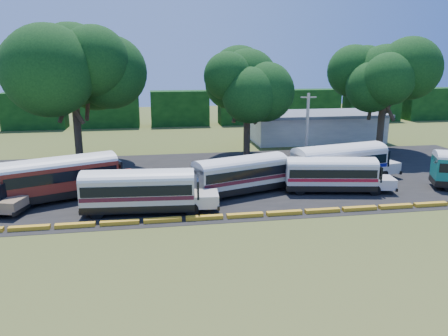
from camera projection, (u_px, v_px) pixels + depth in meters
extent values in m
plane|color=#40531B|center=(227.00, 223.00, 30.90)|extent=(160.00, 160.00, 0.00)
cube|color=black|center=(216.00, 178.00, 42.54)|extent=(64.00, 24.00, 0.02)
cube|color=gold|center=(29.00, 228.00, 29.65)|extent=(2.70, 0.45, 0.30)
cube|color=gold|center=(75.00, 225.00, 30.13)|extent=(2.70, 0.45, 0.30)
cube|color=gold|center=(120.00, 223.00, 30.62)|extent=(2.70, 0.45, 0.30)
cube|color=gold|center=(163.00, 220.00, 31.10)|extent=(2.70, 0.45, 0.30)
cube|color=gold|center=(204.00, 218.00, 31.58)|extent=(2.70, 0.45, 0.30)
cube|color=gold|center=(245.00, 215.00, 32.06)|extent=(2.70, 0.45, 0.30)
cube|color=gold|center=(284.00, 213.00, 32.55)|extent=(2.70, 0.45, 0.30)
cube|color=gold|center=(322.00, 211.00, 33.03)|extent=(2.70, 0.45, 0.30)
cube|color=gold|center=(359.00, 209.00, 33.51)|extent=(2.70, 0.45, 0.30)
cube|color=gold|center=(395.00, 206.00, 33.99)|extent=(2.70, 0.45, 0.30)
cube|color=gold|center=(430.00, 204.00, 34.47)|extent=(2.70, 0.45, 0.30)
cube|color=silver|center=(315.00, 128.00, 62.06)|extent=(18.00, 8.00, 3.60)
cube|color=slate|center=(316.00, 114.00, 61.58)|extent=(19.00, 9.00, 0.40)
cube|color=black|center=(35.00, 111.00, 72.24)|extent=(10.00, 4.00, 6.00)
cube|color=black|center=(109.00, 109.00, 74.17)|extent=(10.00, 4.00, 6.00)
cube|color=black|center=(180.00, 108.00, 76.10)|extent=(10.00, 4.00, 6.00)
cube|color=black|center=(247.00, 107.00, 78.03)|extent=(10.00, 4.00, 6.00)
cube|color=black|center=(311.00, 106.00, 79.96)|extent=(10.00, 4.00, 6.00)
cube|color=black|center=(372.00, 105.00, 81.89)|extent=(10.00, 4.00, 6.00)
cube|color=black|center=(430.00, 104.00, 83.82)|extent=(10.00, 4.00, 6.00)
cylinder|color=black|center=(7.00, 205.00, 33.34)|extent=(0.96, 0.50, 0.92)
cube|color=#907253|center=(11.00, 205.00, 32.19)|extent=(2.15, 2.40, 0.87)
cube|color=black|center=(2.00, 193.00, 32.03)|extent=(0.71, 2.07, 1.26)
cube|color=black|center=(22.00, 210.00, 32.19)|extent=(0.77, 2.22, 0.28)
cylinder|color=black|center=(117.00, 189.00, 37.27)|extent=(1.13, 0.71, 1.10)
cylinder|color=black|center=(108.00, 182.00, 39.19)|extent=(1.13, 0.71, 1.10)
cylinder|color=black|center=(22.00, 204.00, 33.38)|extent=(1.13, 0.71, 1.10)
cylinder|color=black|center=(18.00, 196.00, 35.30)|extent=(1.13, 0.71, 1.10)
cube|color=black|center=(61.00, 191.00, 35.96)|extent=(9.34, 6.03, 0.60)
cube|color=maroon|center=(60.00, 176.00, 35.64)|extent=(9.34, 6.03, 2.01)
cube|color=black|center=(60.00, 173.00, 35.59)|extent=(9.04, 5.95, 0.84)
ellipsoid|color=white|center=(59.00, 164.00, 35.40)|extent=(9.34, 6.03, 1.23)
cube|color=maroon|center=(125.00, 178.00, 38.74)|extent=(2.76, 2.99, 1.04)
cube|color=black|center=(117.00, 167.00, 38.12)|extent=(1.14, 2.38, 1.50)
cube|color=black|center=(135.00, 181.00, 39.33)|extent=(1.23, 2.55, 0.33)
cube|color=black|center=(2.00, 202.00, 33.67)|extent=(1.23, 2.55, 0.33)
cylinder|color=black|center=(192.00, 210.00, 32.21)|extent=(1.03, 0.36, 1.01)
cylinder|color=black|center=(191.00, 200.00, 34.30)|extent=(1.03, 0.36, 1.01)
cylinder|color=black|center=(97.00, 213.00, 31.60)|extent=(1.03, 0.36, 1.01)
cylinder|color=black|center=(102.00, 203.00, 33.69)|extent=(1.03, 0.36, 1.01)
cube|color=black|center=(139.00, 205.00, 32.87)|extent=(8.46, 3.14, 0.56)
cube|color=beige|center=(138.00, 189.00, 32.58)|extent=(8.46, 3.14, 1.85)
cube|color=black|center=(138.00, 186.00, 32.53)|extent=(8.14, 3.18, 0.78)
cube|color=#4C1320|center=(139.00, 194.00, 32.67)|extent=(8.38, 3.18, 0.30)
ellipsoid|color=white|center=(138.00, 177.00, 32.36)|extent=(8.46, 3.14, 1.14)
cube|color=beige|center=(206.00, 199.00, 33.25)|extent=(1.98, 2.36, 0.96)
cube|color=black|center=(198.00, 187.00, 32.95)|extent=(0.33, 2.33, 1.39)
cube|color=black|center=(217.00, 204.00, 33.42)|extent=(0.37, 2.49, 0.30)
cube|color=black|center=(84.00, 207.00, 32.53)|extent=(0.37, 2.49, 0.30)
cylinder|color=black|center=(284.00, 185.00, 38.48)|extent=(1.04, 0.59, 1.00)
cylinder|color=black|center=(271.00, 180.00, 40.30)|extent=(1.04, 0.59, 1.00)
cylinder|color=black|center=(216.00, 197.00, 35.31)|extent=(1.04, 0.59, 1.00)
cylinder|color=black|center=(205.00, 190.00, 37.12)|extent=(1.04, 0.59, 1.00)
cube|color=black|center=(240.00, 187.00, 37.53)|extent=(8.56, 5.06, 0.55)
cube|color=beige|center=(240.00, 173.00, 37.25)|extent=(8.56, 5.06, 1.83)
cube|color=black|center=(241.00, 171.00, 37.19)|extent=(8.27, 5.01, 0.77)
cube|color=#591620|center=(240.00, 177.00, 37.33)|extent=(8.49, 5.07, 0.30)
ellipsoid|color=white|center=(241.00, 163.00, 37.02)|extent=(8.56, 5.06, 1.12)
cube|color=beige|center=(287.00, 176.00, 39.80)|extent=(2.42, 2.67, 0.95)
cube|color=black|center=(282.00, 166.00, 39.27)|extent=(0.90, 2.22, 1.37)
cube|color=black|center=(295.00, 179.00, 40.29)|extent=(0.98, 2.37, 0.30)
cube|color=black|center=(198.00, 195.00, 35.66)|extent=(0.98, 2.37, 0.30)
cylinder|color=black|center=(375.00, 190.00, 37.09)|extent=(0.97, 0.43, 0.94)
cylinder|color=black|center=(368.00, 184.00, 39.03)|extent=(0.97, 0.43, 0.94)
cylinder|color=black|center=(300.00, 190.00, 37.18)|extent=(0.97, 0.43, 0.94)
cylinder|color=black|center=(296.00, 184.00, 39.12)|extent=(0.97, 0.43, 0.94)
cube|color=black|center=(329.00, 185.00, 38.08)|extent=(7.98, 3.69, 0.52)
cube|color=silver|center=(330.00, 173.00, 37.81)|extent=(7.98, 3.69, 1.71)
cube|color=black|center=(330.00, 171.00, 37.76)|extent=(7.69, 3.69, 0.72)
cube|color=maroon|center=(330.00, 177.00, 37.89)|extent=(7.91, 3.71, 0.28)
ellipsoid|color=white|center=(331.00, 163.00, 37.60)|extent=(7.98, 3.69, 1.05)
cube|color=silver|center=(383.00, 182.00, 37.94)|extent=(2.03, 2.33, 0.89)
cube|color=black|center=(378.00, 172.00, 37.73)|extent=(0.53, 2.14, 1.29)
cube|color=black|center=(392.00, 187.00, 38.02)|extent=(0.58, 2.29, 0.28)
cube|color=black|center=(286.00, 186.00, 38.15)|extent=(0.58, 2.29, 0.28)
cylinder|color=black|center=(383.00, 175.00, 41.59)|extent=(1.14, 0.55, 1.10)
cylinder|color=black|center=(366.00, 170.00, 43.70)|extent=(1.14, 0.55, 1.10)
cylinder|color=black|center=(317.00, 184.00, 38.78)|extent=(1.14, 0.55, 1.10)
cylinder|color=black|center=(302.00, 177.00, 40.89)|extent=(1.14, 0.55, 1.10)
cube|color=black|center=(338.00, 175.00, 40.99)|extent=(9.42, 4.75, 0.61)
cube|color=silver|center=(339.00, 162.00, 40.68)|extent=(9.42, 4.75, 2.01)
cube|color=black|center=(339.00, 159.00, 40.62)|extent=(9.08, 4.73, 0.85)
cube|color=navy|center=(339.00, 166.00, 40.77)|extent=(9.34, 4.77, 0.33)
ellipsoid|color=white|center=(340.00, 151.00, 40.43)|extent=(9.42, 4.75, 1.24)
cube|color=silver|center=(384.00, 166.00, 42.98)|extent=(2.48, 2.81, 1.05)
cube|color=black|center=(380.00, 156.00, 42.46)|extent=(0.74, 2.50, 1.51)
cube|color=black|center=(391.00, 170.00, 43.44)|extent=(0.81, 2.67, 0.33)
cube|color=black|center=(297.00, 181.00, 39.34)|extent=(0.81, 2.67, 0.33)
cylinder|color=black|center=(444.00, 180.00, 40.21)|extent=(1.08, 0.68, 1.05)
cube|color=black|center=(433.00, 181.00, 39.42)|extent=(1.19, 2.43, 0.31)
cylinder|color=#312418|center=(78.00, 133.00, 46.41)|extent=(0.80, 0.80, 7.38)
cylinder|color=#312418|center=(88.00, 102.00, 46.27)|extent=(1.33, 2.67, 4.21)
cylinder|color=#312418|center=(67.00, 102.00, 46.29)|extent=(2.06, 2.34, 4.21)
cylinder|color=#312418|center=(71.00, 104.00, 44.39)|extent=(2.72, 0.90, 4.21)
ellipsoid|color=black|center=(72.00, 65.00, 44.70)|extent=(11.50, 11.50, 8.43)
cylinder|color=#312418|center=(247.00, 130.00, 51.86)|extent=(0.80, 0.80, 6.17)
cylinder|color=#312418|center=(256.00, 107.00, 51.84)|extent=(1.20, 2.32, 3.56)
cylinder|color=#312418|center=(237.00, 107.00, 51.86)|extent=(1.82, 2.05, 3.56)
cylinder|color=#312418|center=(248.00, 109.00, 49.96)|extent=(2.35, 0.83, 3.56)
ellipsoid|color=black|center=(248.00, 79.00, 50.40)|extent=(9.41, 9.41, 6.90)
cylinder|color=#312418|center=(381.00, 127.00, 53.09)|extent=(0.80, 0.80, 6.47)
cylinder|color=#312418|center=(390.00, 104.00, 53.04)|extent=(1.24, 2.41, 3.72)
cylinder|color=#312418|center=(371.00, 104.00, 53.06)|extent=(1.88, 2.12, 3.72)
cylinder|color=#312418|center=(386.00, 106.00, 51.16)|extent=(2.44, 0.85, 3.72)
ellipsoid|color=black|center=(385.00, 75.00, 51.57)|extent=(9.70, 9.70, 7.11)
cylinder|color=gray|center=(307.00, 133.00, 44.02)|extent=(0.30, 0.30, 8.05)
cube|color=gray|center=(309.00, 97.00, 43.14)|extent=(1.60, 0.12, 0.12)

